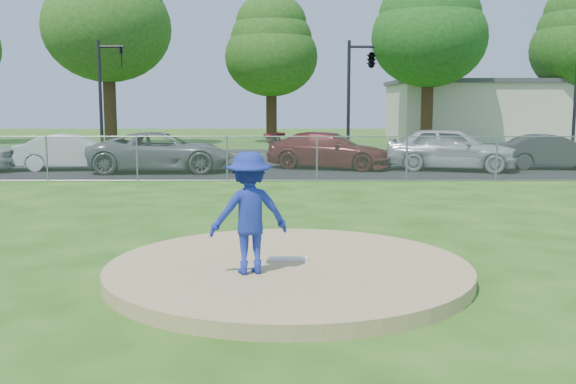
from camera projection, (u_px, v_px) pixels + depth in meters
name	position (u px, v px, depth m)	size (l,w,h in m)	color
ground	(287.00, 189.00, 19.48)	(120.00, 120.00, 0.00)	#235111
pitchers_mound	(288.00, 270.00, 9.56)	(5.40, 5.40, 0.20)	tan
pitching_rubber	(288.00, 259.00, 9.74)	(0.60, 0.15, 0.04)	white
chain_link_fence	(287.00, 159.00, 21.36)	(40.00, 0.06, 1.50)	gray
parking_lot	(287.00, 168.00, 25.92)	(50.00, 8.00, 0.01)	black
street	(287.00, 154.00, 33.35)	(60.00, 7.00, 0.01)	black
commercial_building	(504.00, 110.00, 46.99)	(16.40, 9.40, 4.30)	beige
tree_left	(106.00, 11.00, 39.14)	(7.84, 7.84, 12.53)	#362413
tree_center	(271.00, 45.00, 42.38)	(6.16, 6.16, 9.84)	#321C12
tree_right	(429.00, 23.00, 40.28)	(7.28, 7.28, 11.63)	#342013
traffic_signal_left	(105.00, 88.00, 30.88)	(1.28, 0.20, 5.60)	black
traffic_signal_center	(369.00, 61.00, 30.76)	(1.42, 2.48, 5.60)	black
pitcher	(249.00, 213.00, 8.90)	(1.10, 0.63, 1.70)	#1C2D9A
traffic_cone	(102.00, 161.00, 24.99)	(0.36, 0.36, 0.71)	orange
parked_car_white	(73.00, 152.00, 25.08)	(1.46, 4.20, 1.38)	white
parked_car_gray	(162.00, 152.00, 24.34)	(2.50, 5.42, 1.51)	slate
parked_car_darkred	(329.00, 150.00, 25.61)	(2.03, 4.99, 1.45)	maroon
parked_car_pearl	(451.00, 148.00, 24.91)	(2.00, 4.98, 1.70)	#B8BBBD
parked_car_charcoal	(552.00, 152.00, 25.48)	(1.44, 4.14, 1.36)	#2A2A2D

